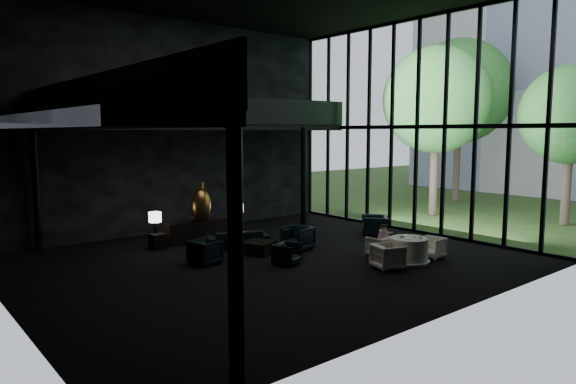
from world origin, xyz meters
TOP-DOWN VIEW (x-y plane):
  - floor at (0.00, 0.00)m, footprint 14.00×12.00m
  - wall_back at (0.00, 6.00)m, footprint 14.00×0.04m
  - wall_front at (0.00, -6.00)m, footprint 14.00×0.04m
  - curtain_wall at (6.95, 0.00)m, footprint 0.20×12.00m
  - mezzanine_left at (-6.00, 0.00)m, footprint 2.00×12.00m
  - mezzanine_back at (1.00, 5.00)m, footprint 12.00×2.00m
  - railing_left at (-5.00, 0.00)m, footprint 0.06×12.00m
  - railing_back at (1.00, 4.00)m, footprint 12.00×0.06m
  - column_sw at (-5.00, -5.70)m, footprint 0.24×0.24m
  - column_nw at (-5.00, 5.70)m, footprint 0.24×0.24m
  - column_ne at (4.80, 4.00)m, footprint 0.24×0.24m
  - tree_near at (11.00, 2.00)m, footprint 4.80×4.80m
  - tree_mid at (13.00, -3.00)m, footprint 4.00×4.00m
  - tree_far at (16.00, 4.00)m, footprint 5.60×5.60m
  - console at (-0.33, 3.73)m, footprint 2.39×0.54m
  - bronze_urn at (-0.33, 3.50)m, footprint 0.72×0.72m
  - side_table_left at (-1.93, 3.53)m, footprint 0.46×0.46m
  - table_lamp_left at (-1.93, 3.69)m, footprint 0.41×0.41m
  - side_table_right at (1.27, 3.69)m, footprint 0.52×0.52m
  - table_lamp_right at (1.27, 3.58)m, footprint 0.38×0.38m
  - sofa at (0.22, 2.04)m, footprint 2.02×1.27m
  - lounge_armchair_west at (-1.72, 0.85)m, footprint 0.88×0.91m
  - lounge_armchair_east at (1.53, 0.53)m, footprint 0.95×1.00m
  - lounge_armchair_south at (0.09, -0.68)m, footprint 0.75×0.73m
  - window_armchair at (5.43, 0.63)m, footprint 1.22×1.23m
  - coffee_table at (0.24, 0.90)m, footprint 1.18×1.18m
  - dining_table at (2.92, -2.82)m, footprint 1.24×1.24m
  - dining_chair_north at (2.94, -1.74)m, footprint 0.62×0.58m
  - dining_chair_east at (3.98, -2.86)m, footprint 0.64×0.67m
  - dining_chair_west at (1.95, -2.85)m, footprint 0.89×0.93m
  - child at (2.95, -1.83)m, footprint 0.26×0.26m
  - plate_a at (2.78, -2.92)m, footprint 0.25×0.25m
  - plate_b at (3.12, -2.59)m, footprint 0.27×0.27m
  - saucer at (3.12, -2.86)m, footprint 0.19×0.19m
  - coffee_cup at (3.24, -2.98)m, footprint 0.10×0.10m
  - cereal_bowl at (2.81, -2.65)m, footprint 0.17×0.17m
  - cream_pot at (3.04, -3.14)m, footprint 0.07×0.07m

SIDE VIEW (x-z plane):
  - floor at x=0.00m, z-range -0.01..0.01m
  - coffee_table at x=0.24m, z-range 0.00..0.40m
  - side_table_left at x=-1.93m, z-range 0.00..0.51m
  - side_table_right at x=1.27m, z-range 0.00..0.57m
  - lounge_armchair_south at x=0.09m, z-range 0.00..0.60m
  - dining_chair_north at x=2.94m, z-range 0.00..0.62m
  - dining_chair_east at x=3.98m, z-range 0.00..0.64m
  - dining_table at x=2.92m, z-range -0.05..0.70m
  - console at x=-0.33m, z-range 0.00..0.76m
  - sofa at x=0.22m, z-range 0.00..0.76m
  - dining_chair_west at x=1.95m, z-range 0.00..0.77m
  - lounge_armchair_west at x=-1.72m, z-range 0.00..0.80m
  - lounge_armchair_east at x=1.53m, z-range 0.00..0.92m
  - window_armchair at x=5.43m, z-range 0.00..0.92m
  - child at x=2.95m, z-range 0.45..1.01m
  - saucer at x=3.12m, z-range 0.75..0.76m
  - plate_a at x=2.78m, z-range 0.75..0.76m
  - plate_b at x=3.12m, z-range 0.75..0.77m
  - cream_pot at x=3.04m, z-range 0.75..0.82m
  - coffee_cup at x=3.24m, z-range 0.76..0.82m
  - cereal_bowl at x=2.81m, z-range 0.75..0.83m
  - table_lamp_left at x=-1.93m, z-range 0.66..1.35m
  - table_lamp_right at x=1.27m, z-range 0.71..1.34m
  - bronze_urn at x=-0.33m, z-range 0.66..2.01m
  - column_sw at x=-5.00m, z-range 0.00..4.00m
  - column_nw at x=-5.00m, z-range 0.00..4.00m
  - column_ne at x=4.80m, z-range 0.00..4.00m
  - wall_back at x=0.00m, z-range 0.00..8.00m
  - wall_front at x=0.00m, z-range 0.00..8.00m
  - curtain_wall at x=6.95m, z-range 0.00..8.00m
  - mezzanine_left at x=-6.00m, z-range 3.88..4.12m
  - mezzanine_back at x=1.00m, z-range 3.88..4.12m
  - tree_mid at x=13.00m, z-range 1.23..7.73m
  - railing_left at x=-5.00m, z-range 4.10..5.10m
  - railing_back at x=1.00m, z-range 4.10..5.10m
  - tree_near at x=11.00m, z-range 1.41..9.06m
  - tree_far at x=16.00m, z-range 1.59..10.39m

